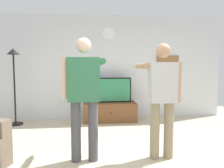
# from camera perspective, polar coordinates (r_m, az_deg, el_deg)

# --- Properties ---
(back_wall) EXTENTS (6.40, 0.10, 2.70)m
(back_wall) POSITION_cam_1_polar(r_m,az_deg,el_deg) (5.40, -2.29, 4.63)
(back_wall) COLOR silver
(back_wall) RESTS_ON ground_plane
(tv_stand) EXTENTS (1.31, 0.56, 0.47)m
(tv_stand) POSITION_cam_1_polar(r_m,az_deg,el_deg) (5.18, -0.61, -7.79)
(tv_stand) COLOR brown
(tv_stand) RESTS_ON ground_plane
(television) EXTENTS (1.08, 0.07, 0.63)m
(television) POSITION_cam_1_polar(r_m,az_deg,el_deg) (5.14, -0.66, -1.69)
(television) COLOR black
(television) RESTS_ON tv_stand
(wall_clock) EXTENTS (0.32, 0.03, 0.32)m
(wall_clock) POSITION_cam_1_polar(r_m,az_deg,el_deg) (5.42, -0.91, 13.94)
(wall_clock) COLOR white
(framed_picture) EXTENTS (0.62, 0.04, 0.52)m
(framed_picture) POSITION_cam_1_polar(r_m,az_deg,el_deg) (5.72, 15.26, 5.12)
(framed_picture) COLOR olive
(floor_lamp) EXTENTS (0.32, 0.32, 1.79)m
(floor_lamp) POSITION_cam_1_polar(r_m,az_deg,el_deg) (5.26, -25.80, 3.44)
(floor_lamp) COLOR black
(floor_lamp) RESTS_ON ground_plane
(person_standing_nearer_lamp) EXTENTS (0.62, 0.78, 1.76)m
(person_standing_nearer_lamp) POSITION_cam_1_polar(r_m,az_deg,el_deg) (2.91, -7.81, -2.12)
(person_standing_nearer_lamp) COLOR #4C4C51
(person_standing_nearer_lamp) RESTS_ON ground_plane
(person_standing_nearer_couch) EXTENTS (0.56, 0.78, 1.69)m
(person_standing_nearer_couch) POSITION_cam_1_polar(r_m,az_deg,el_deg) (3.07, 13.83, -2.87)
(person_standing_nearer_couch) COLOR gray
(person_standing_nearer_couch) RESTS_ON ground_plane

